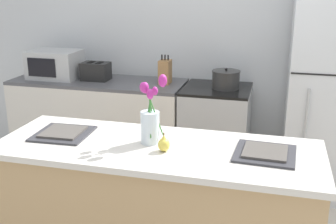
% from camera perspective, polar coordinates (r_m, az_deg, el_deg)
% --- Properties ---
extents(back_wall, '(5.20, 0.08, 2.70)m').
position_cam_1_polar(back_wall, '(4.14, 6.31, 10.86)').
color(back_wall, silver).
rests_on(back_wall, ground_plane).
extents(kitchen_island, '(1.80, 0.66, 0.95)m').
position_cam_1_polar(kitchen_island, '(2.54, -1.49, -14.51)').
color(kitchen_island, tan).
rests_on(kitchen_island, ground_plane).
extents(back_counter, '(1.68, 0.60, 0.89)m').
position_cam_1_polar(back_counter, '(4.26, -9.20, -1.59)').
color(back_counter, silver).
rests_on(back_counter, ground_plane).
extents(stove_range, '(0.60, 0.61, 0.89)m').
position_cam_1_polar(stove_range, '(3.95, 6.43, -3.01)').
color(stove_range, '#B2B5B7').
rests_on(stove_range, ground_plane).
extents(refrigerator, '(0.68, 0.67, 1.82)m').
position_cam_1_polar(refrigerator, '(3.80, 20.98, 2.44)').
color(refrigerator, silver).
rests_on(refrigerator, ground_plane).
extents(flower_vase, '(0.16, 0.14, 0.40)m').
position_cam_1_polar(flower_vase, '(2.32, -2.38, -1.06)').
color(flower_vase, silver).
rests_on(flower_vase, kitchen_island).
extents(pear_figurine, '(0.06, 0.06, 0.11)m').
position_cam_1_polar(pear_figurine, '(2.24, -0.56, -4.35)').
color(pear_figurine, '#E5CC4C').
rests_on(pear_figurine, kitchen_island).
extents(plate_setting_left, '(0.32, 0.32, 0.02)m').
position_cam_1_polar(plate_setting_left, '(2.56, -14.03, -2.77)').
color(plate_setting_left, '#333338').
rests_on(plate_setting_left, kitchen_island).
extents(plate_setting_right, '(0.32, 0.32, 0.02)m').
position_cam_1_polar(plate_setting_right, '(2.27, 13.01, -5.40)').
color(plate_setting_right, '#333338').
rests_on(plate_setting_right, kitchen_island).
extents(toaster, '(0.28, 0.18, 0.17)m').
position_cam_1_polar(toaster, '(4.13, -9.76, 5.47)').
color(toaster, black).
rests_on(toaster, back_counter).
extents(cooking_pot, '(0.25, 0.25, 0.18)m').
position_cam_1_polar(cooking_pot, '(3.79, 7.84, 4.39)').
color(cooking_pot, '#2D2D2D').
rests_on(cooking_pot, stove_range).
extents(microwave, '(0.48, 0.37, 0.27)m').
position_cam_1_polar(microwave, '(4.30, -15.02, 6.27)').
color(microwave, '#B7BABC').
rests_on(microwave, back_counter).
extents(knife_block, '(0.10, 0.14, 0.27)m').
position_cam_1_polar(knife_block, '(3.92, -0.40, 5.47)').
color(knife_block, '#A37547').
rests_on(knife_block, back_counter).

